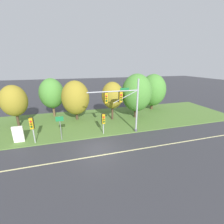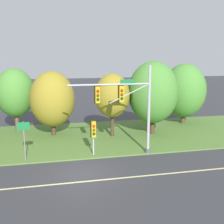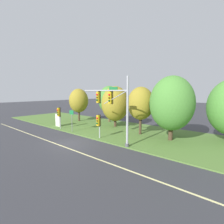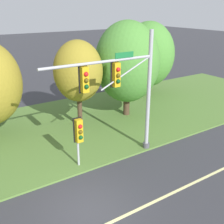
% 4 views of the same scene
% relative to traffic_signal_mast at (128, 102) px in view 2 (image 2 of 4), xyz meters
% --- Properties ---
extents(ground_plane, '(160.00, 160.00, 0.00)m').
position_rel_traffic_signal_mast_xyz_m(ground_plane, '(-3.78, -2.76, -4.20)').
color(ground_plane, '#333338').
extents(lane_stripe, '(36.00, 0.16, 0.01)m').
position_rel_traffic_signal_mast_xyz_m(lane_stripe, '(-3.78, -3.96, -4.20)').
color(lane_stripe, beige).
rests_on(lane_stripe, ground).
extents(grass_verge, '(48.00, 11.50, 0.10)m').
position_rel_traffic_signal_mast_xyz_m(grass_verge, '(-3.78, 5.49, -4.15)').
color(grass_verge, '#517533').
rests_on(grass_verge, ground).
extents(traffic_signal_mast, '(6.39, 0.49, 6.83)m').
position_rel_traffic_signal_mast_xyz_m(traffic_signal_mast, '(0.00, 0.00, 0.00)').
color(traffic_signal_mast, '#9EA0A5').
rests_on(traffic_signal_mast, grass_verge).
extents(pedestrian_signal_further_along, '(0.46, 0.55, 2.74)m').
position_rel_traffic_signal_mast_xyz_m(pedestrian_signal_further_along, '(-2.57, 0.29, -2.16)').
color(pedestrian_signal_further_along, '#9EA0A5').
rests_on(pedestrian_signal_further_along, grass_verge).
extents(route_sign_post, '(0.86, 0.08, 2.93)m').
position_rel_traffic_signal_mast_xyz_m(route_sign_post, '(-7.64, 0.27, -2.14)').
color(route_sign_post, slate).
rests_on(route_sign_post, grass_verge).
extents(tree_left_of_mast, '(3.88, 3.88, 6.32)m').
position_rel_traffic_signal_mast_xyz_m(tree_left_of_mast, '(-9.12, 9.37, -0.22)').
color(tree_left_of_mast, brown).
rests_on(tree_left_of_mast, grass_verge).
extents(tree_behind_signpost, '(4.20, 4.20, 6.14)m').
position_rel_traffic_signal_mast_xyz_m(tree_behind_signpost, '(-5.49, 6.71, -0.60)').
color(tree_behind_signpost, '#423021').
rests_on(tree_behind_signpost, grass_verge).
extents(tree_mid_verge, '(3.28, 3.28, 5.95)m').
position_rel_traffic_signal_mast_xyz_m(tree_mid_verge, '(-0.04, 5.15, -0.22)').
color(tree_mid_verge, '#423021').
rests_on(tree_mid_verge, grass_verge).
extents(tree_tall_centre, '(4.76, 4.76, 7.07)m').
position_rel_traffic_signal_mast_xyz_m(tree_tall_centre, '(3.94, 5.07, -0.02)').
color(tree_tall_centre, '#423021').
rests_on(tree_tall_centre, grass_verge).
extents(tree_right_far, '(4.77, 4.77, 6.70)m').
position_rel_traffic_signal_mast_xyz_m(tree_right_far, '(8.96, 8.56, -0.39)').
color(tree_right_far, '#4C3823').
rests_on(tree_right_far, grass_verge).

